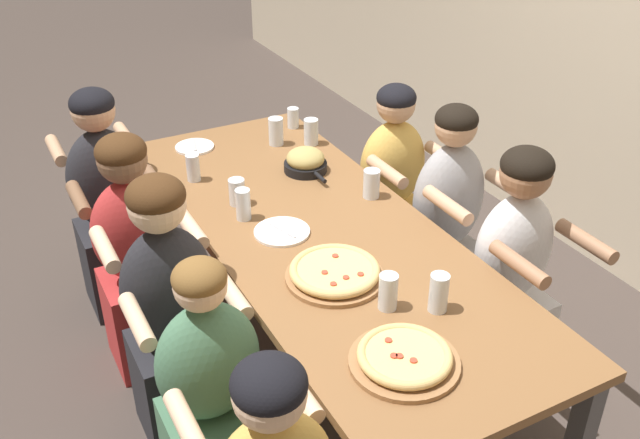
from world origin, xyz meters
name	(u,v)px	position (x,y,z in m)	size (l,w,h in m)	color
ground_plane	(320,367)	(0.00, 0.00, 0.00)	(18.00, 18.00, 0.00)	#423833
dining_table	(320,244)	(0.00, 0.00, 0.69)	(2.41, 0.91, 0.76)	brown
pizza_board_main	(335,272)	(0.34, -0.12, 0.79)	(0.37, 0.37, 0.06)	#996B42
pizza_board_second	(404,358)	(0.85, -0.15, 0.79)	(0.36, 0.36, 0.05)	#996B42
skillet_bowl	(306,161)	(-0.51, 0.19, 0.81)	(0.30, 0.21, 0.12)	black
empty_plate_a	(195,147)	(-1.01, -0.19, 0.77)	(0.20, 0.20, 0.02)	white
empty_plate_b	(282,232)	(-0.05, -0.15, 0.77)	(0.23, 0.23, 0.02)	white
drinking_glass_a	(276,131)	(-0.86, 0.20, 0.83)	(0.08, 0.08, 0.14)	silver
drinking_glass_b	(388,294)	(0.57, -0.04, 0.82)	(0.07, 0.07, 0.14)	silver
drinking_glass_c	(438,295)	(0.67, 0.11, 0.82)	(0.07, 0.07, 0.15)	silver
drinking_glass_d	(293,118)	(-1.01, 0.37, 0.81)	(0.06, 0.06, 0.11)	silver
drinking_glass_e	(193,168)	(-0.67, -0.31, 0.82)	(0.06, 0.06, 0.13)	silver
drinking_glass_f	(237,193)	(-0.37, -0.22, 0.81)	(0.07, 0.07, 0.12)	silver
drinking_glass_g	(243,206)	(-0.23, -0.24, 0.82)	(0.06, 0.06, 0.14)	silver
drinking_glass_h	(311,133)	(-0.78, 0.36, 0.82)	(0.07, 0.07, 0.14)	silver
drinking_glass_i	(371,185)	(-0.14, 0.34, 0.82)	(0.07, 0.07, 0.13)	silver
diner_near_center	(172,321)	(0.04, -0.67, 0.56)	(0.51, 0.40, 1.19)	#232328
diner_near_midright	(212,405)	(0.47, -0.67, 0.49)	(0.51, 0.40, 1.10)	#477556
diner_near_midleft	(138,262)	(-0.45, -0.67, 0.54)	(0.51, 0.40, 1.16)	#B22D2D
diner_far_center	(445,233)	(-0.01, 0.67, 0.54)	(0.51, 0.40, 1.18)	#99999E
diner_far_midleft	(391,196)	(-0.47, 0.67, 0.52)	(0.51, 0.40, 1.12)	gold
diner_far_midright	(509,282)	(0.44, 0.67, 0.54)	(0.51, 0.40, 1.17)	silver
diner_near_left	(110,210)	(-0.95, -0.67, 0.55)	(0.51, 0.40, 1.19)	#232328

